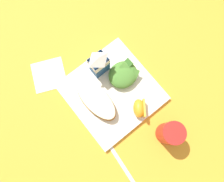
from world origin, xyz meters
TOP-DOWN VIEW (x-y plane):
  - ground at (0.00, 0.00)m, footprint 3.00×3.00m
  - white_plate at (0.00, 0.00)m, footprint 0.28×0.28m
  - cheesy_pizza_bread at (-0.06, 0.01)m, footprint 0.09×0.18m
  - green_salad_pile at (0.06, 0.02)m, footprint 0.10×0.09m
  - milk_carton at (0.02, 0.09)m, footprint 0.06×0.05m
  - orange_wedge_front at (0.03, -0.10)m, footprint 0.06×0.07m
  - paper_napkin at (-0.13, 0.19)m, footprint 0.14×0.14m
  - metal_fork at (-0.12, -0.16)m, footprint 0.03×0.19m
  - drinking_red_cup at (0.05, -0.22)m, footprint 0.07×0.07m

SIDE VIEW (x-z plane):
  - ground at x=0.00m, z-range 0.00..0.00m
  - paper_napkin at x=-0.13m, z-range 0.00..0.00m
  - metal_fork at x=-0.12m, z-range 0.00..0.01m
  - white_plate at x=0.00m, z-range 0.00..0.02m
  - cheesy_pizza_bread at x=-0.06m, z-range 0.02..0.05m
  - orange_wedge_front at x=0.03m, z-range 0.02..0.06m
  - green_salad_pile at x=0.06m, z-range 0.01..0.06m
  - drinking_red_cup at x=0.05m, z-range 0.00..0.11m
  - milk_carton at x=0.02m, z-range 0.02..0.13m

